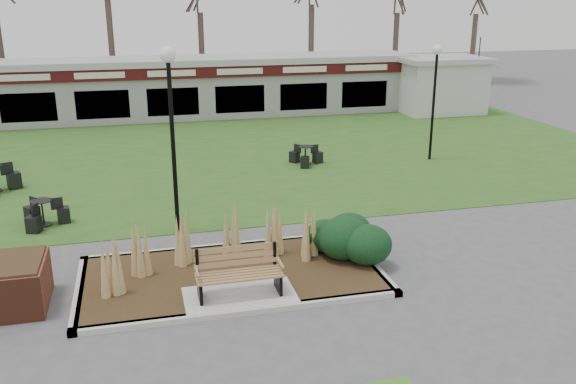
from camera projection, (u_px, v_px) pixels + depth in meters
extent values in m
plane|color=#515154|center=(241.00, 304.00, 11.94)|extent=(100.00, 100.00, 0.00)
cube|color=#2C551B|center=(187.00, 156.00, 23.02)|extent=(34.00, 16.00, 0.02)
cube|color=#332614|center=(232.00, 275.00, 13.03)|extent=(6.22, 3.22, 0.12)
cube|color=#B7B7B2|center=(245.00, 311.00, 11.55)|extent=(6.40, 0.18, 0.12)
cube|color=#B7B7B2|center=(221.00, 247.00, 14.52)|extent=(6.40, 0.18, 0.12)
cube|color=#B7B7B2|center=(79.00, 292.00, 12.31)|extent=(0.18, 3.40, 0.12)
cube|color=#B7B7B2|center=(368.00, 261.00, 13.75)|extent=(0.18, 3.40, 0.12)
cube|color=#B7B7B2|center=(240.00, 298.00, 12.06)|extent=(2.20, 1.20, 0.13)
cone|color=tan|center=(138.00, 250.00, 12.77)|extent=(0.36, 0.36, 1.15)
cone|color=tan|center=(184.00, 238.00, 13.37)|extent=(0.36, 0.36, 1.15)
cone|color=tan|center=(233.00, 230.00, 13.81)|extent=(0.36, 0.36, 1.15)
cone|color=tan|center=(273.00, 230.00, 13.83)|extent=(0.36, 0.36, 1.15)
cone|color=tan|center=(312.00, 233.00, 13.65)|extent=(0.36, 0.36, 1.15)
cone|color=tan|center=(112.00, 268.00, 11.91)|extent=(0.36, 0.36, 1.15)
ellipsoid|color=black|center=(344.00, 238.00, 13.66)|extent=(1.21, 1.10, 0.99)
ellipsoid|color=black|center=(367.00, 245.00, 13.39)|extent=(1.10, 1.00, 0.90)
ellipsoid|color=black|center=(349.00, 231.00, 14.21)|extent=(1.06, 0.96, 0.86)
ellipsoid|color=black|center=(325.00, 236.00, 14.08)|extent=(0.92, 0.84, 0.76)
cube|color=olive|center=(239.00, 275.00, 11.91)|extent=(1.70, 0.57, 0.04)
cube|color=olive|center=(236.00, 256.00, 12.11)|extent=(1.70, 0.13, 0.44)
cube|color=black|center=(200.00, 290.00, 11.80)|extent=(0.06, 0.55, 0.42)
cube|color=black|center=(278.00, 281.00, 12.16)|extent=(0.06, 0.55, 0.42)
cube|color=black|center=(197.00, 261.00, 11.93)|extent=(0.06, 0.06, 0.50)
cube|color=black|center=(275.00, 253.00, 12.29)|extent=(0.06, 0.06, 0.50)
cube|color=olive|center=(197.00, 271.00, 11.65)|extent=(0.05, 0.50, 0.04)
cube|color=olive|center=(280.00, 263.00, 12.03)|extent=(0.05, 0.50, 0.04)
cube|color=brown|center=(6.00, 286.00, 11.71)|extent=(1.50, 1.50, 0.90)
cube|color=#332614|center=(3.00, 263.00, 11.56)|extent=(1.40, 1.40, 0.06)
cube|color=#949497|center=(171.00, 91.00, 30.00)|extent=(24.00, 3.00, 2.60)
cube|color=#400D0E|center=(172.00, 73.00, 28.25)|extent=(24.00, 0.18, 0.55)
cube|color=#BDBDC1|center=(169.00, 61.00, 29.56)|extent=(24.60, 3.40, 0.30)
cube|color=silver|center=(172.00, 73.00, 28.15)|extent=(22.00, 0.02, 0.28)
cube|color=black|center=(173.00, 102.00, 28.76)|extent=(22.00, 0.10, 1.30)
cube|color=silver|center=(439.00, 87.00, 31.29)|extent=(4.00, 3.00, 2.60)
cube|color=#BDBDC1|center=(441.00, 59.00, 30.86)|extent=(4.40, 3.40, 0.25)
cylinder|color=#47382B|center=(1.00, 54.00, 34.91)|extent=(0.36, 0.36, 5.17)
cylinder|color=#47382B|center=(110.00, 52.00, 36.30)|extent=(0.36, 0.36, 5.17)
cylinder|color=#47382B|center=(210.00, 50.00, 37.69)|extent=(0.36, 0.36, 5.17)
cylinder|color=#47382B|center=(303.00, 48.00, 39.08)|extent=(0.36, 0.36, 5.17)
cylinder|color=#47382B|center=(390.00, 46.00, 40.47)|extent=(0.36, 0.36, 5.17)
cylinder|color=#47382B|center=(471.00, 44.00, 41.86)|extent=(0.36, 0.36, 5.17)
cylinder|color=black|center=(173.00, 151.00, 14.96)|extent=(0.11, 0.11, 4.28)
sphere|color=white|center=(168.00, 55.00, 14.25)|extent=(0.39, 0.39, 0.39)
cylinder|color=black|center=(433.00, 108.00, 21.90)|extent=(0.10, 0.10, 3.82)
sphere|color=white|center=(437.00, 50.00, 21.27)|extent=(0.34, 0.34, 0.34)
cube|color=black|center=(14.00, 180.00, 19.02)|extent=(0.49, 0.49, 0.51)
cylinder|color=black|center=(44.00, 225.00, 16.01)|extent=(0.40, 0.40, 0.03)
cylinder|color=black|center=(43.00, 213.00, 15.91)|extent=(0.05, 0.05, 0.66)
cylinder|color=black|center=(41.00, 201.00, 15.80)|extent=(0.55, 0.55, 0.02)
cube|color=black|center=(64.00, 215.00, 16.14)|extent=(0.36, 0.36, 0.42)
cube|color=black|center=(32.00, 214.00, 16.23)|extent=(0.44, 0.44, 0.42)
cube|color=black|center=(34.00, 224.00, 15.47)|extent=(0.40, 0.40, 0.42)
cylinder|color=black|center=(306.00, 164.00, 21.80)|extent=(0.39, 0.39, 0.03)
cylinder|color=black|center=(306.00, 155.00, 21.70)|extent=(0.04, 0.04, 0.63)
cylinder|color=black|center=(306.00, 146.00, 21.60)|extent=(0.53, 0.53, 0.02)
cube|color=black|center=(318.00, 157.00, 21.94)|extent=(0.35, 0.35, 0.40)
cube|color=black|center=(295.00, 157.00, 22.00)|extent=(0.42, 0.42, 0.40)
cube|color=black|center=(305.00, 162.00, 21.28)|extent=(0.38, 0.38, 0.40)
cylinder|color=black|center=(476.00, 90.00, 31.50)|extent=(0.06, 0.06, 2.20)
imported|color=#2E59A1|center=(477.00, 79.00, 31.32)|extent=(2.35, 2.39, 1.95)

